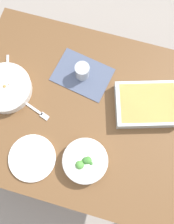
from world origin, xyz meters
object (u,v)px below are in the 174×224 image
at_px(stew_bowl, 6,88).
at_px(broccoli_bowl, 85,161).
at_px(spoon_by_stew, 7,75).
at_px(baking_dish, 147,104).
at_px(side_plate, 32,158).
at_px(drink_cup, 82,72).
at_px(fork_on_table, 36,110).
at_px(spoon_by_broccoli, 92,155).

bearing_deg(stew_bowl, broccoli_bowl, 153.88).
bearing_deg(spoon_by_stew, baking_dish, -177.44).
bearing_deg(side_plate, drink_cup, -103.01).
bearing_deg(spoon_by_stew, fork_on_table, 145.84).
height_order(side_plate, fork_on_table, side_plate).
xyz_separation_m(baking_dish, side_plate, (0.45, 0.39, -0.03)).
bearing_deg(stew_bowl, spoon_by_stew, -70.03).
xyz_separation_m(broccoli_bowl, spoon_by_broccoli, (-0.02, -0.04, -0.03)).
bearing_deg(drink_cup, baking_dish, 167.61).
relative_size(baking_dish, side_plate, 1.60).
xyz_separation_m(spoon_by_broccoli, fork_on_table, (0.32, -0.13, -0.00)).
bearing_deg(side_plate, broccoli_bowl, -167.75).
bearing_deg(stew_bowl, spoon_by_broccoli, 158.60).
relative_size(side_plate, spoon_by_broccoli, 1.36).
distance_m(stew_bowl, spoon_by_broccoli, 0.53).
relative_size(drink_cup, spoon_by_stew, 0.50).
height_order(drink_cup, spoon_by_broccoli, drink_cup).
height_order(baking_dish, spoon_by_stew, baking_dish).
xyz_separation_m(stew_bowl, broccoli_bowl, (-0.47, 0.23, -0.00)).
distance_m(broccoli_bowl, drink_cup, 0.44).
distance_m(stew_bowl, broccoli_bowl, 0.52).
relative_size(spoon_by_broccoli, fork_on_table, 0.93).
height_order(stew_bowl, broccoli_bowl, broccoli_bowl).
bearing_deg(drink_cup, spoon_by_stew, 16.40).
bearing_deg(baking_dish, fork_on_table, 18.18).
xyz_separation_m(stew_bowl, baking_dish, (-0.68, -0.11, 0.00)).
height_order(spoon_by_broccoli, fork_on_table, spoon_by_broccoli).
bearing_deg(side_plate, stew_bowl, -50.91).
xyz_separation_m(stew_bowl, drink_cup, (-0.34, -0.18, 0.01)).
height_order(stew_bowl, fork_on_table, stew_bowl).
bearing_deg(baking_dish, spoon_by_broccoli, 57.60).
height_order(stew_bowl, spoon_by_stew, stew_bowl).
relative_size(baking_dish, spoon_by_stew, 2.06).
xyz_separation_m(stew_bowl, side_plate, (-0.23, 0.28, -0.03)).
distance_m(broccoli_bowl, baking_dish, 0.40).
height_order(spoon_by_stew, spoon_by_broccoli, same).
bearing_deg(fork_on_table, broccoli_bowl, 150.20).
xyz_separation_m(broccoli_bowl, baking_dish, (-0.21, -0.34, 0.00)).
xyz_separation_m(broccoli_bowl, drink_cup, (0.13, -0.41, 0.01)).
bearing_deg(spoon_by_broccoli, side_plate, 19.01).
distance_m(stew_bowl, side_plate, 0.37).
height_order(side_plate, spoon_by_broccoli, side_plate).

